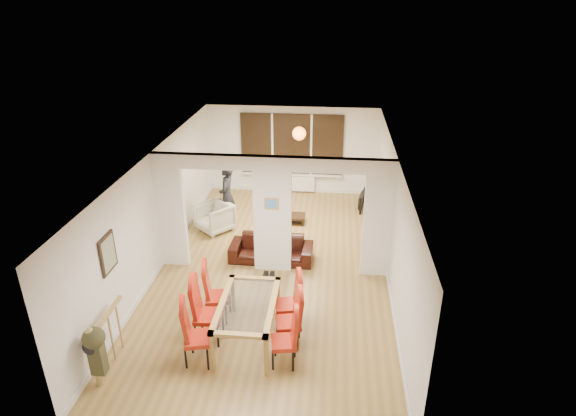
# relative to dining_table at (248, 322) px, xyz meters

# --- Properties ---
(floor) EXTENTS (5.00, 9.00, 0.01)m
(floor) POSITION_rel_dining_table_xyz_m (0.12, 2.44, -0.40)
(floor) COLOR olive
(floor) RESTS_ON ground
(room_walls) EXTENTS (5.00, 9.00, 2.60)m
(room_walls) POSITION_rel_dining_table_xyz_m (0.12, 2.44, 0.90)
(room_walls) COLOR silver
(room_walls) RESTS_ON floor
(divider_wall) EXTENTS (5.00, 0.18, 2.60)m
(divider_wall) POSITION_rel_dining_table_xyz_m (0.12, 2.44, 0.90)
(divider_wall) COLOR white
(divider_wall) RESTS_ON floor
(bay_window_blinds) EXTENTS (3.00, 0.08, 1.80)m
(bay_window_blinds) POSITION_rel_dining_table_xyz_m (0.12, 6.88, 1.10)
(bay_window_blinds) COLOR black
(bay_window_blinds) RESTS_ON room_walls
(radiator) EXTENTS (1.40, 0.08, 0.50)m
(radiator) POSITION_rel_dining_table_xyz_m (0.12, 6.84, -0.10)
(radiator) COLOR white
(radiator) RESTS_ON floor
(pendant_light) EXTENTS (0.36, 0.36, 0.36)m
(pendant_light) POSITION_rel_dining_table_xyz_m (0.42, 5.74, 1.75)
(pendant_light) COLOR orange
(pendant_light) RESTS_ON room_walls
(stair_newel) EXTENTS (0.40, 1.20, 1.10)m
(stair_newel) POSITION_rel_dining_table_xyz_m (-2.13, -0.76, 0.15)
(stair_newel) COLOR #A5874C
(stair_newel) RESTS_ON floor
(wall_poster) EXTENTS (0.04, 0.52, 0.67)m
(wall_poster) POSITION_rel_dining_table_xyz_m (-2.35, 0.04, 1.20)
(wall_poster) COLOR gray
(wall_poster) RESTS_ON room_walls
(pillar_photo) EXTENTS (0.30, 0.03, 0.25)m
(pillar_photo) POSITION_rel_dining_table_xyz_m (0.12, 2.34, 1.20)
(pillar_photo) COLOR #4C8CD8
(pillar_photo) RESTS_ON divider_wall
(dining_table) EXTENTS (0.96, 1.70, 0.80)m
(dining_table) POSITION_rel_dining_table_xyz_m (0.00, 0.00, 0.00)
(dining_table) COLOR olive
(dining_table) RESTS_ON floor
(dining_chair_la) EXTENTS (0.54, 0.54, 1.11)m
(dining_chair_la) POSITION_rel_dining_table_xyz_m (-0.71, -0.59, 0.16)
(dining_chair_la) COLOR maroon
(dining_chair_la) RESTS_ON floor
(dining_chair_lb) EXTENTS (0.49, 0.49, 1.16)m
(dining_chair_lb) POSITION_rel_dining_table_xyz_m (-0.68, -0.03, 0.18)
(dining_chair_lb) COLOR maroon
(dining_chair_lb) RESTS_ON floor
(dining_chair_lc) EXTENTS (0.52, 0.52, 1.10)m
(dining_chair_lc) POSITION_rel_dining_table_xyz_m (-0.66, 0.57, 0.15)
(dining_chair_lc) COLOR maroon
(dining_chair_lc) RESTS_ON floor
(dining_chair_ra) EXTENTS (0.47, 0.47, 1.02)m
(dining_chair_ra) POSITION_rel_dining_table_xyz_m (0.68, -0.50, 0.11)
(dining_chair_ra) COLOR maroon
(dining_chair_ra) RESTS_ON floor
(dining_chair_rb) EXTENTS (0.49, 0.49, 1.05)m
(dining_chair_rb) POSITION_rel_dining_table_xyz_m (0.70, -0.01, 0.12)
(dining_chair_rb) COLOR maroon
(dining_chair_rb) RESTS_ON floor
(dining_chair_rc) EXTENTS (0.52, 0.52, 1.07)m
(dining_chair_rc) POSITION_rel_dining_table_xyz_m (0.64, 0.47, 0.14)
(dining_chair_rc) COLOR maroon
(dining_chair_rc) RESTS_ON floor
(sofa) EXTENTS (1.89, 0.77, 0.55)m
(sofa) POSITION_rel_dining_table_xyz_m (0.04, 2.80, -0.13)
(sofa) COLOR black
(sofa) RESTS_ON floor
(armchair) EXTENTS (1.12, 1.12, 0.73)m
(armchair) POSITION_rel_dining_table_xyz_m (-1.59, 4.12, -0.03)
(armchair) COLOR #BEB7A1
(armchair) RESTS_ON floor
(person) EXTENTS (0.62, 0.42, 1.66)m
(person) POSITION_rel_dining_table_xyz_m (-1.32, 4.47, 0.43)
(person) COLOR black
(person) RESTS_ON floor
(television) EXTENTS (0.86, 0.26, 0.49)m
(television) POSITION_rel_dining_table_xyz_m (2.12, 5.85, -0.15)
(television) COLOR black
(television) RESTS_ON floor
(coffee_table) EXTENTS (1.01, 0.72, 0.21)m
(coffee_table) POSITION_rel_dining_table_xyz_m (0.21, 4.76, -0.29)
(coffee_table) COLOR black
(coffee_table) RESTS_ON floor
(bottle) EXTENTS (0.07, 0.07, 0.28)m
(bottle) POSITION_rel_dining_table_xyz_m (-0.02, 4.74, -0.05)
(bottle) COLOR #143F19
(bottle) RESTS_ON coffee_table
(bowl) EXTENTS (0.22, 0.22, 0.05)m
(bowl) POSITION_rel_dining_table_xyz_m (0.18, 4.73, -0.16)
(bowl) COLOR black
(bowl) RESTS_ON coffee_table
(shoes) EXTENTS (0.23, 0.25, 0.10)m
(shoes) POSITION_rel_dining_table_xyz_m (0.08, 2.04, -0.35)
(shoes) COLOR black
(shoes) RESTS_ON floor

